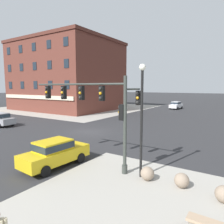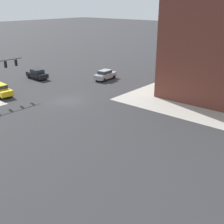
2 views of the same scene
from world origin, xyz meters
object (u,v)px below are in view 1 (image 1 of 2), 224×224
bollard_sphere_curb_b (182,180)px  traffic_signal_main (99,105)px  bollard_sphere_curb_c (224,194)px  street_lamp_corner_near (142,109)px  car_cross_eastbound (55,152)px  bollard_sphere_curb_a (147,173)px  car_main_northbound_near (176,105)px

bollard_sphere_curb_b → traffic_signal_main: bearing=179.1°
bollard_sphere_curb_b → bollard_sphere_curb_c: size_ratio=1.00×
street_lamp_corner_near → car_cross_eastbound: (-5.22, -1.54, -2.90)m
bollard_sphere_curb_a → car_cross_eastbound: bearing=-166.6°
traffic_signal_main → street_lamp_corner_near: bearing=-1.4°
bollard_sphere_curb_a → car_cross_eastbound: car_cross_eastbound is taller
traffic_signal_main → bollard_sphere_curb_a: (3.40, -0.25, -3.51)m
bollard_sphere_curb_a → bollard_sphere_curb_c: 3.65m
bollard_sphere_curb_a → street_lamp_corner_near: street_lamp_corner_near is taller
street_lamp_corner_near → car_cross_eastbound: street_lamp_corner_near is taller
traffic_signal_main → bollard_sphere_curb_a: 4.89m
bollard_sphere_curb_c → car_main_northbound_near: size_ratio=0.16×
car_cross_eastbound → bollard_sphere_curb_a: bearing=13.4°
bollard_sphere_curb_c → car_cross_eastbound: car_cross_eastbound is taller
bollard_sphere_curb_a → car_cross_eastbound: 5.88m
bollard_sphere_curb_b → bollard_sphere_curb_c: (1.88, -0.35, 0.00)m
car_cross_eastbound → car_main_northbound_near: bearing=94.9°
bollard_sphere_curb_b → car_main_northbound_near: bearing=106.3°
bollard_sphere_curb_c → car_cross_eastbound: bearing=-172.8°
car_main_northbound_near → car_cross_eastbound: size_ratio=1.00×
bollard_sphere_curb_b → car_cross_eastbound: size_ratio=0.16×
traffic_signal_main → bollard_sphere_curb_c: (7.05, -0.43, -3.51)m
street_lamp_corner_near → car_main_northbound_near: street_lamp_corner_near is taller
bollard_sphere_curb_c → street_lamp_corner_near: size_ratio=0.12×
bollard_sphere_curb_c → car_cross_eastbound: (-9.35, -1.18, 0.55)m
traffic_signal_main → car_cross_eastbound: bearing=-145.0°
street_lamp_corner_near → car_cross_eastbound: 6.17m
street_lamp_corner_near → car_main_northbound_near: bearing=103.0°
street_lamp_corner_near → car_cross_eastbound: bearing=-163.6°
street_lamp_corner_near → car_main_northbound_near: 37.88m
car_main_northbound_near → car_cross_eastbound: same height
traffic_signal_main → car_main_northbound_near: size_ratio=1.66×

